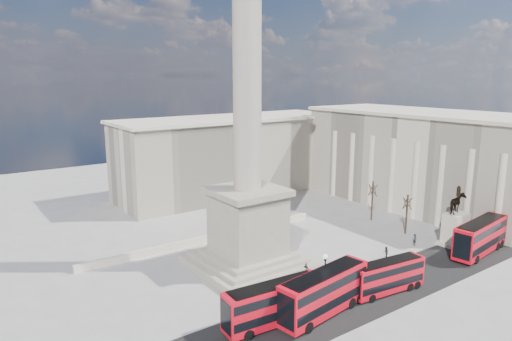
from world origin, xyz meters
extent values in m
plane|color=#A5A19C|center=(0.00, 0.00, 0.00)|extent=(180.00, 180.00, 0.00)
cube|color=black|center=(5.00, -10.00, 0.00)|extent=(120.00, 9.00, 0.01)
cube|color=#A19A86|center=(0.00, 5.00, 0.50)|extent=(14.00, 14.00, 1.00)
cube|color=#A19A86|center=(0.00, 5.00, 1.25)|extent=(12.00, 12.00, 0.50)
cube|color=#A19A86|center=(0.00, 5.00, 1.75)|extent=(10.00, 10.00, 0.50)
cube|color=#A19A86|center=(0.00, 5.00, 6.00)|extent=(8.00, 8.00, 8.00)
cube|color=#A19A86|center=(0.00, 5.00, 10.40)|extent=(9.00, 9.00, 0.80)
cylinder|color=#B9AA9A|center=(0.00, 5.00, 27.80)|extent=(3.60, 3.60, 34.00)
cube|color=beige|center=(0.00, 16.00, 0.55)|extent=(40.00, 0.60, 1.10)
cube|color=beige|center=(45.00, 10.00, 9.00)|extent=(18.00, 45.00, 18.00)
cube|color=beige|center=(45.00, 10.00, 18.30)|extent=(19.00, 46.00, 0.60)
cube|color=beige|center=(20.00, 40.00, 8.00)|extent=(50.00, 16.00, 16.00)
cube|color=beige|center=(20.00, 40.00, 16.30)|extent=(51.00, 17.00, 0.60)
cube|color=red|center=(-6.30, -8.96, 2.39)|extent=(11.25, 3.42, 4.08)
cube|color=black|center=(-6.30, -8.96, 1.66)|extent=(10.81, 3.44, 0.91)
cube|color=black|center=(-6.30, -8.96, 3.47)|extent=(10.81, 3.44, 0.91)
cube|color=black|center=(-6.30, -8.96, 4.46)|extent=(10.12, 3.08, 0.06)
cylinder|color=black|center=(-9.95, -8.66, 0.55)|extent=(1.32, 2.72, 1.11)
cylinder|color=black|center=(-3.21, -9.22, 0.55)|extent=(1.32, 2.72, 1.11)
cylinder|color=black|center=(-1.89, -9.33, 0.55)|extent=(1.32, 2.72, 1.11)
cube|color=red|center=(-0.71, -10.47, 2.60)|extent=(12.32, 4.38, 4.44)
cube|color=black|center=(-0.71, -10.47, 1.81)|extent=(11.85, 4.37, 0.99)
cube|color=black|center=(-0.71, -10.47, 3.78)|extent=(11.85, 4.37, 0.99)
cube|color=black|center=(-0.71, -10.47, 4.86)|extent=(11.09, 3.94, 0.07)
cylinder|color=black|center=(-4.65, -11.02, 0.60)|extent=(1.59, 3.00, 1.21)
cylinder|color=black|center=(2.63, -10.01, 0.60)|extent=(1.59, 3.00, 1.21)
cylinder|color=black|center=(4.06, -9.81, 0.60)|extent=(1.59, 3.00, 1.21)
cube|color=red|center=(8.99, -11.10, 2.12)|extent=(10.03, 3.41, 3.62)
cube|color=black|center=(8.99, -11.10, 1.48)|extent=(9.65, 3.42, 0.80)
cube|color=black|center=(8.99, -11.10, 3.08)|extent=(9.65, 3.42, 0.80)
cube|color=black|center=(8.99, -11.10, 3.96)|extent=(9.03, 3.07, 0.05)
cylinder|color=black|center=(5.77, -10.71, 0.49)|extent=(1.26, 2.46, 0.98)
cylinder|color=black|center=(11.73, -11.43, 0.49)|extent=(1.26, 2.46, 0.98)
cylinder|color=black|center=(12.90, -11.57, 0.49)|extent=(1.26, 2.46, 0.98)
cube|color=red|center=(29.69, -10.97, 2.62)|extent=(12.40, 4.22, 4.47)
cube|color=black|center=(29.69, -10.97, 1.82)|extent=(11.92, 4.22, 0.99)
cube|color=black|center=(29.69, -10.97, 3.81)|extent=(11.92, 4.22, 0.99)
cube|color=black|center=(29.69, -10.97, 4.89)|extent=(11.16, 3.80, 0.07)
cylinder|color=black|center=(25.71, -11.45, 0.61)|extent=(1.56, 3.01, 1.21)
cylinder|color=black|center=(33.06, -10.55, 0.61)|extent=(1.56, 3.01, 1.21)
cylinder|color=black|center=(34.51, -10.37, 0.61)|extent=(1.56, 3.01, 1.21)
cylinder|color=black|center=(0.80, -8.99, 0.23)|extent=(0.41, 0.41, 0.46)
cylinder|color=black|center=(0.80, -8.99, 2.77)|extent=(0.15, 0.15, 5.55)
cylinder|color=black|center=(0.80, -8.99, 5.46)|extent=(0.28, 0.28, 0.28)
sphere|color=silver|center=(0.80, -8.99, 5.78)|extent=(0.52, 0.52, 0.52)
cube|color=beige|center=(30.05, -6.82, 0.28)|extent=(4.52, 3.39, 0.56)
cube|color=beige|center=(30.05, -6.82, 2.48)|extent=(3.61, 2.48, 4.97)
imported|color=black|center=(30.05, -6.82, 6.49)|extent=(3.92, 2.58, 3.05)
cylinder|color=black|center=(30.05, -6.82, 8.32)|extent=(0.56, 0.56, 1.36)
sphere|color=black|center=(30.05, -6.82, 9.07)|extent=(0.41, 0.41, 0.41)
cylinder|color=#332319|center=(39.37, 0.29, 3.33)|extent=(0.27, 0.27, 6.65)
cylinder|color=#332319|center=(28.22, 0.60, 3.27)|extent=(0.30, 0.30, 6.54)
cylinder|color=#332319|center=(29.17, 8.56, 3.54)|extent=(0.30, 0.30, 7.08)
imported|color=black|center=(24.99, -3.49, 0.90)|extent=(0.74, 0.57, 1.81)
imported|color=black|center=(17.47, -4.10, 0.81)|extent=(1.00, 0.98, 1.62)
imported|color=black|center=(4.43, -1.89, 0.81)|extent=(0.55, 1.00, 1.61)
camera|label=1|loc=(-32.75, -42.97, 25.31)|focal=32.00mm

